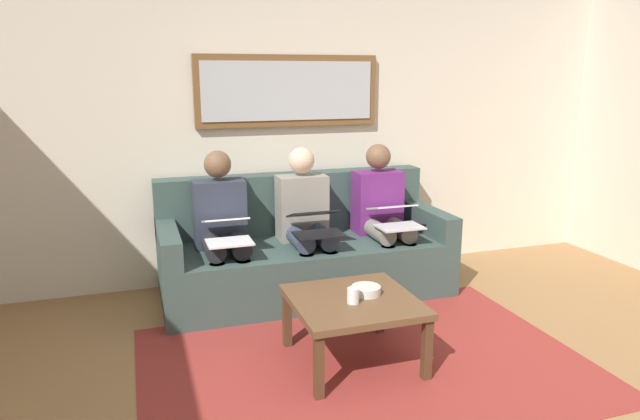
{
  "coord_description": "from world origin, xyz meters",
  "views": [
    {
      "loc": [
        1.23,
        2.01,
        1.68
      ],
      "look_at": [
        0.0,
        -1.7,
        0.75
      ],
      "focal_mm": 32.11,
      "sensor_mm": 36.0,
      "label": 1
    }
  ],
  "objects_px": {
    "couch": "(303,252)",
    "cup": "(353,296)",
    "coffee_table": "(353,306)",
    "laptop_white": "(227,230)",
    "person_left": "(382,212)",
    "laptop_silver": "(395,216)",
    "person_right": "(222,225)",
    "framed_mirror": "(288,91)",
    "bowl": "(366,290)",
    "person_middle": "(306,218)",
    "laptop_black": "(315,223)"
  },
  "relations": [
    {
      "from": "cup",
      "to": "person_right",
      "type": "height_order",
      "value": "person_right"
    },
    {
      "from": "person_middle",
      "to": "laptop_black",
      "type": "height_order",
      "value": "person_middle"
    },
    {
      "from": "coffee_table",
      "to": "laptop_black",
      "type": "relative_size",
      "value": 1.91
    },
    {
      "from": "couch",
      "to": "person_left",
      "type": "bearing_deg",
      "value": 173.87
    },
    {
      "from": "person_middle",
      "to": "laptop_white",
      "type": "relative_size",
      "value": 2.99
    },
    {
      "from": "cup",
      "to": "bowl",
      "type": "height_order",
      "value": "cup"
    },
    {
      "from": "coffee_table",
      "to": "person_left",
      "type": "height_order",
      "value": "person_left"
    },
    {
      "from": "couch",
      "to": "framed_mirror",
      "type": "height_order",
      "value": "framed_mirror"
    },
    {
      "from": "laptop_white",
      "to": "bowl",
      "type": "bearing_deg",
      "value": 127.73
    },
    {
      "from": "person_right",
      "to": "cup",
      "type": "bearing_deg",
      "value": 114.57
    },
    {
      "from": "couch",
      "to": "person_right",
      "type": "distance_m",
      "value": 0.71
    },
    {
      "from": "laptop_white",
      "to": "laptop_black",
      "type": "bearing_deg",
      "value": -179.84
    },
    {
      "from": "laptop_silver",
      "to": "person_right",
      "type": "xyz_separation_m",
      "value": [
        1.28,
        -0.24,
        -0.02
      ]
    },
    {
      "from": "bowl",
      "to": "laptop_black",
      "type": "distance_m",
      "value": 0.9
    },
    {
      "from": "framed_mirror",
      "to": "coffee_table",
      "type": "height_order",
      "value": "framed_mirror"
    },
    {
      "from": "coffee_table",
      "to": "laptop_white",
      "type": "xyz_separation_m",
      "value": [
        0.58,
        -0.91,
        0.28
      ]
    },
    {
      "from": "coffee_table",
      "to": "couch",
      "type": "bearing_deg",
      "value": -92.77
    },
    {
      "from": "cup",
      "to": "person_right",
      "type": "xyz_separation_m",
      "value": [
        0.55,
        -1.21,
        0.16
      ]
    },
    {
      "from": "person_middle",
      "to": "person_right",
      "type": "bearing_deg",
      "value": 0.0
    },
    {
      "from": "person_left",
      "to": "person_middle",
      "type": "relative_size",
      "value": 1.0
    },
    {
      "from": "person_left",
      "to": "laptop_black",
      "type": "bearing_deg",
      "value": 20.18
    },
    {
      "from": "person_right",
      "to": "laptop_white",
      "type": "xyz_separation_m",
      "value": [
        0.0,
        0.24,
        0.02
      ]
    },
    {
      "from": "cup",
      "to": "person_left",
      "type": "height_order",
      "value": "person_left"
    },
    {
      "from": "person_left",
      "to": "person_right",
      "type": "height_order",
      "value": "same"
    },
    {
      "from": "laptop_black",
      "to": "person_right",
      "type": "relative_size",
      "value": 0.33
    },
    {
      "from": "person_right",
      "to": "laptop_white",
      "type": "distance_m",
      "value": 0.24
    },
    {
      "from": "couch",
      "to": "person_middle",
      "type": "height_order",
      "value": "person_middle"
    },
    {
      "from": "cup",
      "to": "bowl",
      "type": "relative_size",
      "value": 0.51
    },
    {
      "from": "laptop_silver",
      "to": "person_right",
      "type": "bearing_deg",
      "value": -10.55
    },
    {
      "from": "couch",
      "to": "coffee_table",
      "type": "height_order",
      "value": "couch"
    },
    {
      "from": "laptop_silver",
      "to": "coffee_table",
      "type": "bearing_deg",
      "value": 52.49
    },
    {
      "from": "couch",
      "to": "cup",
      "type": "xyz_separation_m",
      "value": [
        0.09,
        1.28,
        0.14
      ]
    },
    {
      "from": "framed_mirror",
      "to": "cup",
      "type": "distance_m",
      "value": 2.0
    },
    {
      "from": "bowl",
      "to": "person_middle",
      "type": "bearing_deg",
      "value": -88.16
    },
    {
      "from": "couch",
      "to": "cup",
      "type": "relative_size",
      "value": 24.44
    },
    {
      "from": "couch",
      "to": "bowl",
      "type": "relative_size",
      "value": 12.55
    },
    {
      "from": "bowl",
      "to": "person_middle",
      "type": "height_order",
      "value": "person_middle"
    },
    {
      "from": "person_left",
      "to": "framed_mirror",
      "type": "bearing_deg",
      "value": -35.53
    },
    {
      "from": "person_left",
      "to": "laptop_silver",
      "type": "relative_size",
      "value": 3.02
    },
    {
      "from": "cup",
      "to": "laptop_silver",
      "type": "height_order",
      "value": "laptop_silver"
    },
    {
      "from": "laptop_white",
      "to": "person_right",
      "type": "bearing_deg",
      "value": -90.0
    },
    {
      "from": "person_middle",
      "to": "laptop_silver",
      "type": "bearing_deg",
      "value": 159.57
    },
    {
      "from": "bowl",
      "to": "person_middle",
      "type": "distance_m",
      "value": 1.13
    },
    {
      "from": "coffee_table",
      "to": "cup",
      "type": "relative_size",
      "value": 7.97
    },
    {
      "from": "couch",
      "to": "cup",
      "type": "height_order",
      "value": "couch"
    },
    {
      "from": "person_left",
      "to": "laptop_white",
      "type": "distance_m",
      "value": 1.3
    },
    {
      "from": "laptop_black",
      "to": "framed_mirror",
      "type": "bearing_deg",
      "value": -90.0
    },
    {
      "from": "couch",
      "to": "person_right",
      "type": "relative_size",
      "value": 1.93
    },
    {
      "from": "couch",
      "to": "person_left",
      "type": "xyz_separation_m",
      "value": [
        -0.64,
        0.07,
        0.3
      ]
    },
    {
      "from": "bowl",
      "to": "laptop_silver",
      "type": "distance_m",
      "value": 1.08
    }
  ]
}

